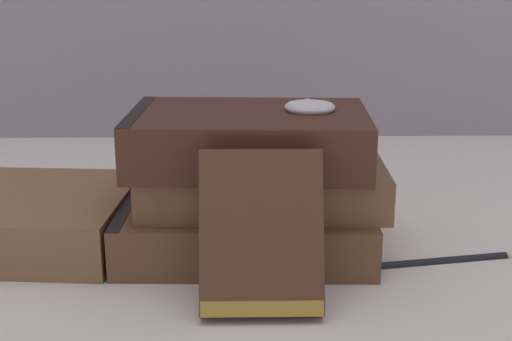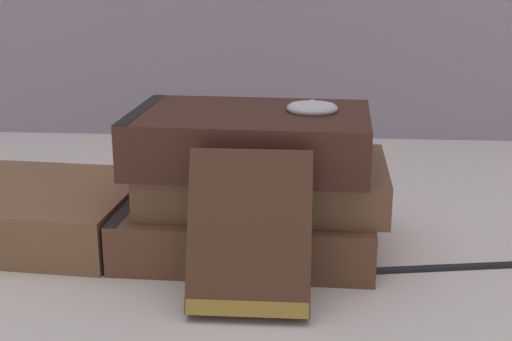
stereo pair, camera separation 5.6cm
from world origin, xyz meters
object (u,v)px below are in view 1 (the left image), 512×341
at_px(book_flat_middle, 257,180).
at_px(book_flat_top, 243,139).
at_px(reading_glasses, 164,202).
at_px(fountain_pen, 449,257).
at_px(book_flat_bottom, 240,224).
at_px(book_leaning_front, 261,239).
at_px(pocket_watch, 310,107).
at_px(book_side_left, 5,218).

xyz_separation_m(book_flat_middle, book_flat_top, (-0.01, -0.01, 0.04)).
bearing_deg(reading_glasses, fountain_pen, -28.14).
distance_m(book_flat_bottom, book_leaning_front, 0.13).
xyz_separation_m(book_flat_top, pocket_watch, (0.06, 0.01, 0.03)).
distance_m(book_flat_top, reading_glasses, 0.19).
distance_m(pocket_watch, reading_glasses, 0.24).
relative_size(book_leaning_front, fountain_pen, 0.85).
distance_m(book_side_left, fountain_pen, 0.42).
relative_size(book_flat_bottom, pocket_watch, 4.82).
distance_m(book_flat_bottom, pocket_watch, 0.13).
height_order(book_flat_bottom, book_flat_top, book_flat_top).
bearing_deg(pocket_watch, book_leaning_front, -111.40).
distance_m(pocket_watch, fountain_pen, 0.19).
relative_size(book_leaning_front, pocket_watch, 2.55).
height_order(book_side_left, pocket_watch, pocket_watch).
relative_size(book_side_left, book_leaning_front, 1.92).
bearing_deg(book_flat_top, book_side_left, 176.58).
xyz_separation_m(book_flat_bottom, book_leaning_front, (0.02, -0.12, 0.03)).
relative_size(book_flat_bottom, fountain_pen, 1.61).
height_order(pocket_watch, fountain_pen, pocket_watch).
bearing_deg(book_side_left, reading_glasses, 42.98).
height_order(book_flat_bottom, book_leaning_front, book_leaning_front).
bearing_deg(book_flat_middle, book_side_left, 179.04).
bearing_deg(book_flat_top, book_flat_bottom, 111.52).
distance_m(book_flat_bottom, book_flat_middle, 0.05).
bearing_deg(fountain_pen, pocket_watch, 153.68).
relative_size(book_flat_bottom, book_leaning_front, 1.89).
relative_size(book_flat_bottom, book_flat_top, 1.08).
relative_size(book_flat_middle, fountain_pen, 1.54).
distance_m(book_flat_top, book_side_left, 0.25).
bearing_deg(book_flat_bottom, pocket_watch, -0.80).
distance_m(book_flat_top, book_leaning_front, 0.12).
bearing_deg(reading_glasses, pocket_watch, -37.92).
xyz_separation_m(book_side_left, pocket_watch, (0.29, -0.02, 0.11)).
bearing_deg(pocket_watch, book_side_left, 176.39).
bearing_deg(pocket_watch, book_flat_middle, 171.23).
bearing_deg(fountain_pen, book_flat_middle, 155.65).
bearing_deg(reading_glasses, book_side_left, -138.93).
height_order(book_leaning_front, fountain_pen, book_leaning_front).
bearing_deg(fountain_pen, book_flat_bottom, 158.17).
xyz_separation_m(book_leaning_front, pocket_watch, (0.05, 0.12, 0.08)).
relative_size(pocket_watch, fountain_pen, 0.33).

